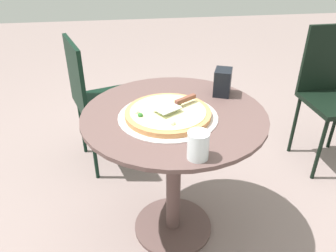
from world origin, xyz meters
TOP-DOWN VIEW (x-y plane):
  - ground_plane at (0.00, 0.00)m, footprint 10.00×10.00m
  - patio_table at (0.00, 0.00)m, footprint 0.81×0.81m
  - pizza_on_tray at (-0.03, 0.03)m, footprint 0.42×0.42m
  - pizza_server at (-0.01, -0.01)m, footprint 0.15×0.20m
  - drinking_cup at (-0.34, -0.03)m, footprint 0.08×0.08m
  - napkin_dispenser at (0.15, -0.26)m, footprint 0.12×0.11m
  - patio_chair_near at (0.52, -1.11)m, footprint 0.38×0.38m
  - patio_chair_corner at (0.66, 0.38)m, footprint 0.49×0.49m

SIDE VIEW (x-z plane):
  - ground_plane at x=0.00m, z-range 0.00..0.00m
  - patio_chair_corner at x=0.66m, z-range 0.08..0.93m
  - patio_table at x=0.00m, z-range 0.16..0.87m
  - patio_chair_near at x=0.52m, z-range 0.08..0.98m
  - pizza_on_tray at x=-0.03m, z-range 0.69..0.74m
  - drinking_cup at x=-0.34m, z-range 0.70..0.80m
  - pizza_server at x=-0.01m, z-range 0.74..0.76m
  - napkin_dispenser at x=0.15m, z-range 0.70..0.83m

